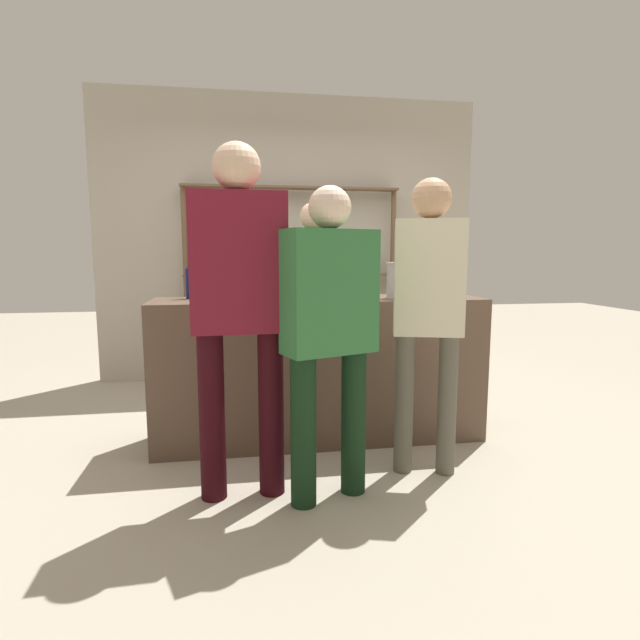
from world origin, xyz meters
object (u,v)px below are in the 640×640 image
object	(u,v)px
customer_center	(329,323)
server_behind_counter	(314,290)
counter_bottle_0	(258,280)
cork_jar	(229,289)
counter_bottle_2	(296,281)
counter_bottle_3	(412,277)
customer_left	(239,295)
customer_right	(428,301)
counter_bottle_1	(192,280)
wine_glass	(325,280)
ice_bucket	(400,280)

from	to	relation	value
customer_center	server_behind_counter	world-z (taller)	server_behind_counter
counter_bottle_0	cork_jar	xyz separation A→B (m)	(-0.18, 0.16, -0.06)
counter_bottle_2	customer_center	bearing A→B (deg)	-84.07
counter_bottle_3	cork_jar	distance (m)	1.29
counter_bottle_0	counter_bottle_3	world-z (taller)	counter_bottle_3
counter_bottle_2	server_behind_counter	xyz separation A→B (m)	(0.23, 0.79, -0.12)
counter_bottle_2	customer_left	world-z (taller)	customer_left
customer_center	customer_left	size ratio (longest dim) A/B	0.88
customer_right	customer_left	xyz separation A→B (m)	(-1.04, -0.11, 0.05)
counter_bottle_0	customer_right	xyz separation A→B (m)	(0.92, -0.56, -0.09)
counter_bottle_2	server_behind_counter	distance (m)	0.83
counter_bottle_1	counter_bottle_2	size ratio (longest dim) A/B	0.99
counter_bottle_1	customer_center	size ratio (longest dim) A/B	0.21
counter_bottle_0	counter_bottle_2	size ratio (longest dim) A/B	0.98
wine_glass	counter_bottle_2	bearing A→B (deg)	-135.83
customer_center	server_behind_counter	distance (m)	1.55
counter_bottle_3	customer_center	distance (m)	1.28
counter_bottle_3	customer_center	bearing A→B (deg)	-128.08
cork_jar	server_behind_counter	bearing A→B (deg)	42.98
counter_bottle_2	customer_center	size ratio (longest dim) A/B	0.21
counter_bottle_0	counter_bottle_1	bearing A→B (deg)	154.73
wine_glass	customer_center	size ratio (longest dim) A/B	0.10
wine_glass	customer_right	xyz separation A→B (m)	(0.45, -0.77, -0.08)
cork_jar	ice_bucket	bearing A→B (deg)	-7.98
ice_bucket	counter_bottle_2	bearing A→B (deg)	-178.93
cork_jar	customer_left	xyz separation A→B (m)	(0.06, -0.83, 0.03)
customer_right	wine_glass	bearing A→B (deg)	46.23
counter_bottle_0	counter_bottle_3	xyz separation A→B (m)	(1.11, 0.23, -0.00)
customer_right	counter_bottle_0	bearing A→B (deg)	74.95
customer_center	customer_left	world-z (taller)	customer_left
cork_jar	customer_right	xyz separation A→B (m)	(1.11, -0.72, -0.03)
counter_bottle_0	customer_center	xyz separation A→B (m)	(0.32, -0.77, -0.17)
wine_glass	customer_center	bearing A→B (deg)	-98.83
counter_bottle_2	customer_right	size ratio (longest dim) A/B	0.20
counter_bottle_2	wine_glass	size ratio (longest dim) A/B	2.08
counter_bottle_3	cork_jar	xyz separation A→B (m)	(-1.29, -0.07, -0.06)
counter_bottle_3	wine_glass	distance (m)	0.63
counter_bottle_2	ice_bucket	size ratio (longest dim) A/B	1.40
counter_bottle_0	wine_glass	xyz separation A→B (m)	(0.48, 0.21, -0.01)
counter_bottle_0	ice_bucket	bearing A→B (deg)	0.07
customer_left	counter_bottle_0	bearing A→B (deg)	-11.76
counter_bottle_0	customer_right	bearing A→B (deg)	-31.14
counter_bottle_1	customer_left	distance (m)	0.92
counter_bottle_1	cork_jar	size ratio (longest dim) A/B	2.42
counter_bottle_0	counter_bottle_3	distance (m)	1.13
counter_bottle_3	customer_right	xyz separation A→B (m)	(-0.18, -0.78, -0.09)
counter_bottle_3	counter_bottle_2	bearing A→B (deg)	-164.54
counter_bottle_2	wine_glass	bearing A→B (deg)	44.17
customer_center	customer_right	distance (m)	0.64
counter_bottle_1	wine_glass	distance (m)	0.90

